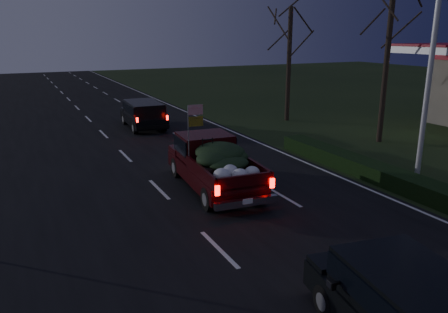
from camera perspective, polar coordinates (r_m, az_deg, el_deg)
name	(u,v)px	position (r m, az deg, el deg)	size (l,w,h in m)	color
ground	(219,250)	(11.54, -0.66, -12.07)	(120.00, 120.00, 0.00)	black
road_asphalt	(219,249)	(11.54, -0.66, -12.03)	(14.00, 120.00, 0.02)	black
hedge_row	(366,168)	(17.98, 18.03, -1.49)	(1.00, 10.00, 0.60)	black
light_pole	(435,31)	(17.84, 25.84, 14.53)	(0.50, 0.90, 9.16)	silver
bare_tree_mid	(391,13)	(23.43, 21.02, 17.09)	(3.60, 3.60, 8.50)	black
bare_tree_far	(290,37)	(28.13, 8.60, 15.23)	(3.60, 3.60, 7.00)	black
pickup_truck	(214,161)	(15.53, -1.36, -0.57)	(2.38, 5.36, 2.74)	#340709
lead_suv	(143,112)	(26.14, -10.48, 5.73)	(2.05, 4.53, 1.28)	black
rear_suv	(420,313)	(8.29, 24.21, -18.10)	(2.49, 4.62, 1.26)	black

